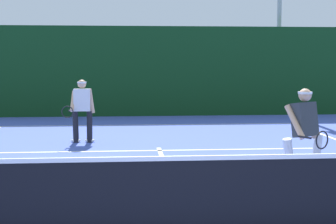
% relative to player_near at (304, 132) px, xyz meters
% --- Properties ---
extents(court_line_baseline_far, '(9.53, 0.10, 0.01)m').
position_rel_player_near_xyz_m(court_line_baseline_far, '(-2.21, 7.99, -0.88)').
color(court_line_baseline_far, white).
rests_on(court_line_baseline_far, ground_plane).
extents(court_line_service, '(7.77, 0.10, 0.01)m').
position_rel_player_near_xyz_m(court_line_service, '(-2.21, 3.33, -0.88)').
color(court_line_service, white).
rests_on(court_line_service, ground_plane).
extents(court_line_centre, '(0.10, 6.40, 0.01)m').
position_rel_player_near_xyz_m(court_line_centre, '(-2.21, 0.49, -0.88)').
color(court_line_centre, white).
rests_on(court_line_centre, ground_plane).
extents(tennis_net, '(10.45, 0.09, 1.06)m').
position_rel_player_near_xyz_m(tennis_net, '(-2.21, -2.71, -0.36)').
color(tennis_net, '#1E4723').
rests_on(tennis_net, ground_plane).
extents(player_near, '(0.88, 1.03, 1.62)m').
position_rel_player_near_xyz_m(player_near, '(0.00, 0.00, 0.00)').
color(player_near, silver).
rests_on(player_near, ground_plane).
extents(player_far, '(0.77, 0.85, 1.60)m').
position_rel_player_near_xyz_m(player_far, '(-4.10, 4.63, -0.00)').
color(player_far, black).
rests_on(player_far, ground_plane).
extents(tennis_ball, '(0.07, 0.07, 0.07)m').
position_rel_player_near_xyz_m(tennis_ball, '(-1.96, 0.37, -0.85)').
color(tennis_ball, '#D1E033').
rests_on(tennis_ball, ground_plane).
extents(tennis_ball_extra, '(0.07, 0.07, 0.07)m').
position_rel_player_near_xyz_m(tennis_ball_extra, '(-1.36, -0.20, -0.85)').
color(tennis_ball_extra, '#D1E033').
rests_on(tennis_ball_extra, ground_plane).
extents(back_fence_windscreen, '(20.62, 0.12, 3.38)m').
position_rel_player_near_xyz_m(back_fence_windscreen, '(-2.21, 10.71, 0.81)').
color(back_fence_windscreen, '#113817').
rests_on(back_fence_windscreen, ground_plane).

